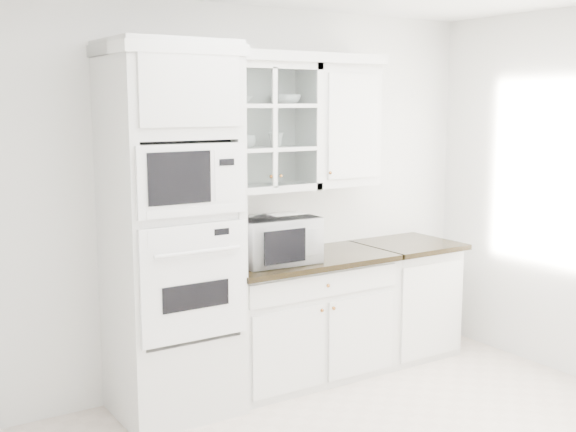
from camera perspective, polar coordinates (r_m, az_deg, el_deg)
room_shell at (r=4.14m, az=5.86°, el=5.56°), size 4.00×3.50×2.70m
oven_column at (r=4.67m, az=-9.19°, el=-1.30°), size 0.76×0.68×2.40m
base_cabinet_run at (r=5.35m, az=1.11°, el=-7.99°), size 1.32×0.67×0.92m
extra_base_cabinet at (r=5.95m, az=9.17°, el=-6.36°), size 0.72×0.67×0.92m
upper_cabinet_glass at (r=5.10m, az=-2.05°, el=7.02°), size 0.80×0.33×0.90m
upper_cabinet_solid at (r=5.48m, az=4.06°, el=7.13°), size 0.55×0.33×0.90m
crown_molding at (r=5.04m, az=-2.99°, el=12.51°), size 2.14×0.38×0.07m
countertop_microwave at (r=5.02m, az=-1.06°, el=-1.86°), size 0.58×0.49×0.32m
bowl_a at (r=4.98m, az=-4.29°, el=9.11°), size 0.26×0.26×0.05m
bowl_b at (r=5.21m, az=-0.20°, el=9.20°), size 0.22×0.22×0.07m
cup_a at (r=5.04m, az=-3.22°, el=5.90°), size 0.13×0.13×0.09m
cup_b at (r=5.15m, az=-1.00°, el=6.05°), size 0.12×0.12×0.10m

